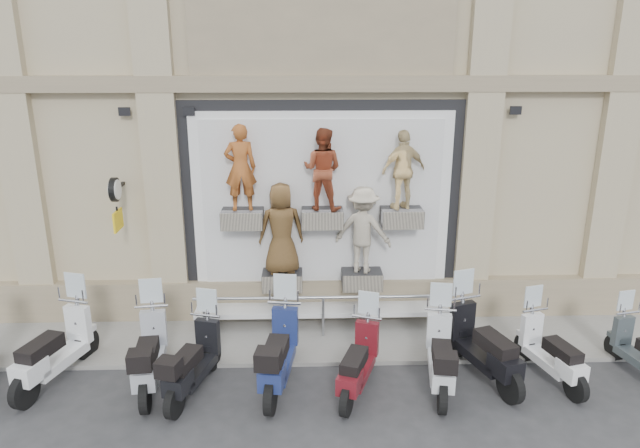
# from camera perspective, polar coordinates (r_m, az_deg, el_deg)

# --- Properties ---
(ground) EXTENTS (90.00, 90.00, 0.00)m
(ground) POSITION_cam_1_polar(r_m,az_deg,el_deg) (9.73, 0.75, -17.10)
(ground) COLOR #313134
(ground) RESTS_ON ground
(sidewalk) EXTENTS (16.00, 2.20, 0.08)m
(sidewalk) POSITION_cam_1_polar(r_m,az_deg,el_deg) (11.51, 0.30, -11.05)
(sidewalk) COLOR gray
(sidewalk) RESTS_ON ground
(building) EXTENTS (14.00, 8.60, 12.00)m
(building) POSITION_cam_1_polar(r_m,az_deg,el_deg) (15.05, -0.34, 19.13)
(building) COLOR tan
(building) RESTS_ON ground
(shop_vitrine) EXTENTS (5.60, 0.97, 4.30)m
(shop_vitrine) POSITION_cam_1_polar(r_m,az_deg,el_deg) (11.24, 0.45, 1.00)
(shop_vitrine) COLOR black
(shop_vitrine) RESTS_ON ground
(guard_rail) EXTENTS (5.06, 0.10, 0.93)m
(guard_rail) POSITION_cam_1_polar(r_m,az_deg,el_deg) (11.23, 0.32, -9.38)
(guard_rail) COLOR #9EA0A5
(guard_rail) RESTS_ON ground
(clock_sign_bracket) EXTENTS (0.10, 0.80, 1.02)m
(clock_sign_bracket) POSITION_cam_1_polar(r_m,az_deg,el_deg) (11.41, -19.75, 2.55)
(clock_sign_bracket) COLOR black
(clock_sign_bracket) RESTS_ON ground
(scooter_b) EXTENTS (1.20, 2.21, 1.72)m
(scooter_b) POSITION_cam_1_polar(r_m,az_deg,el_deg) (10.73, -25.14, -10.10)
(scooter_b) COLOR silver
(scooter_b) RESTS_ON ground
(scooter_c) EXTENTS (0.84, 2.12, 1.67)m
(scooter_c) POSITION_cam_1_polar(r_m,az_deg,el_deg) (10.05, -16.77, -11.14)
(scooter_c) COLOR #9C9FA9
(scooter_c) RESTS_ON ground
(scooter_d) EXTENTS (1.06, 2.03, 1.59)m
(scooter_d) POSITION_cam_1_polar(r_m,az_deg,el_deg) (9.73, -12.63, -12.10)
(scooter_d) COLOR black
(scooter_d) RESTS_ON ground
(scooter_e) EXTENTS (0.92, 2.21, 1.74)m
(scooter_e) POSITION_cam_1_polar(r_m,az_deg,el_deg) (9.65, -4.16, -11.41)
(scooter_e) COLOR navy
(scooter_e) RESTS_ON ground
(scooter_f) EXTENTS (1.17, 1.97, 1.54)m
(scooter_f) POSITION_cam_1_polar(r_m,az_deg,el_deg) (9.55, 3.89, -12.44)
(scooter_f) COLOR #590F16
(scooter_f) RESTS_ON ground
(scooter_g) EXTENTS (0.90, 2.06, 1.62)m
(scooter_g) POSITION_cam_1_polar(r_m,az_deg,el_deg) (9.83, 12.04, -11.61)
(scooter_g) COLOR silver
(scooter_g) RESTS_ON ground
(scooter_h) EXTENTS (1.27, 2.23, 1.74)m
(scooter_h) POSITION_cam_1_polar(r_m,az_deg,el_deg) (10.23, 16.10, -10.33)
(scooter_h) COLOR black
(scooter_h) RESTS_ON ground
(scooter_i) EXTENTS (0.99, 1.92, 1.50)m
(scooter_i) POSITION_cam_1_polar(r_m,az_deg,el_deg) (10.61, 22.21, -10.70)
(scooter_i) COLOR white
(scooter_i) RESTS_ON ground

